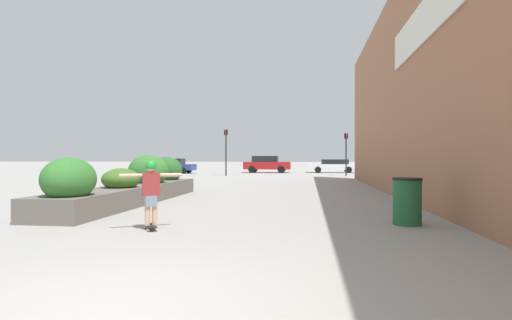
% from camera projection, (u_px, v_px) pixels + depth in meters
% --- Properties ---
extents(ground_plane, '(300.00, 300.00, 0.00)m').
position_uv_depth(ground_plane, '(119.00, 312.00, 3.83)').
color(ground_plane, gray).
extents(building_wall_right, '(0.67, 32.62, 8.06)m').
position_uv_depth(building_wall_right, '(428.00, 73.00, 12.00)').
color(building_wall_right, '#9E6647').
rests_on(building_wall_right, ground_plane).
extents(planter_box, '(1.50, 8.98, 1.59)m').
position_uv_depth(planter_box, '(133.00, 185.00, 13.19)').
color(planter_box, '#605B54').
rests_on(planter_box, ground_plane).
extents(skateboard, '(0.45, 0.63, 0.09)m').
position_uv_depth(skateboard, '(151.00, 226.00, 8.21)').
color(skateboard, black).
rests_on(skateboard, ground_plane).
extents(skateboarder, '(1.13, 0.66, 1.33)m').
position_uv_depth(skateboarder, '(151.00, 186.00, 8.21)').
color(skateboarder, tan).
rests_on(skateboarder, skateboard).
extents(trash_bin, '(0.64, 0.64, 1.04)m').
position_uv_depth(trash_bin, '(407.00, 201.00, 8.81)').
color(trash_bin, '#1E5B33').
rests_on(trash_bin, ground_plane).
extents(car_leftmost, '(4.67, 1.95, 1.68)m').
position_uv_depth(car_leftmost, '(267.00, 164.00, 40.16)').
color(car_leftmost, maroon).
rests_on(car_leftmost, ground_plane).
extents(car_center_left, '(4.79, 1.94, 1.34)m').
position_uv_depth(car_center_left, '(333.00, 166.00, 40.05)').
color(car_center_left, silver).
rests_on(car_center_left, ground_plane).
extents(car_center_right, '(4.05, 1.98, 1.49)m').
position_uv_depth(car_center_right, '(425.00, 165.00, 38.02)').
color(car_center_right, '#BCBCC1').
rests_on(car_center_right, ground_plane).
extents(car_rightmost, '(4.18, 2.03, 1.43)m').
position_uv_depth(car_rightmost, '(173.00, 166.00, 38.62)').
color(car_rightmost, navy).
rests_on(car_rightmost, ground_plane).
extents(traffic_light_left, '(0.28, 0.30, 3.85)m').
position_uv_depth(traffic_light_left, '(226.00, 145.00, 33.05)').
color(traffic_light_left, black).
rests_on(traffic_light_left, ground_plane).
extents(traffic_light_right, '(0.28, 0.30, 3.50)m').
position_uv_depth(traffic_light_right, '(346.00, 147.00, 32.30)').
color(traffic_light_right, black).
rests_on(traffic_light_right, ground_plane).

